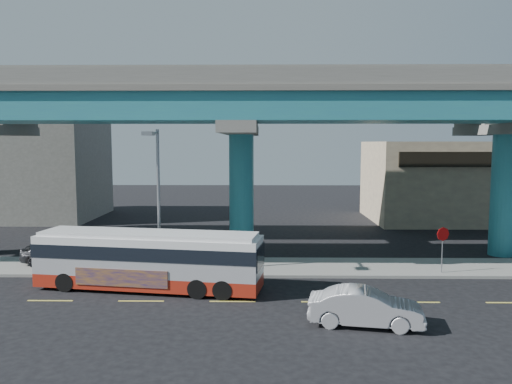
{
  "coord_description": "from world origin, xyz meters",
  "views": [
    {
      "loc": [
        1.32,
        -21.42,
        6.89
      ],
      "look_at": [
        0.97,
        4.0,
        4.38
      ],
      "focal_mm": 35.0,
      "sensor_mm": 36.0,
      "label": 1
    }
  ],
  "objects_px": {
    "stop_sign": "(443,240)",
    "sedan": "(365,307)",
    "transit_bus": "(149,258)",
    "street_lamp": "(156,181)",
    "parked_car": "(57,253)"
  },
  "relations": [
    {
      "from": "stop_sign",
      "to": "street_lamp",
      "type": "bearing_deg",
      "value": -169.61
    },
    {
      "from": "stop_sign",
      "to": "sedan",
      "type": "bearing_deg",
      "value": -119.4
    },
    {
      "from": "sedan",
      "to": "street_lamp",
      "type": "xyz_separation_m",
      "value": [
        -9.25,
        6.53,
        4.29
      ]
    },
    {
      "from": "transit_bus",
      "to": "parked_car",
      "type": "bearing_deg",
      "value": 154.99
    },
    {
      "from": "transit_bus",
      "to": "sedan",
      "type": "distance_m",
      "value": 10.34
    },
    {
      "from": "sedan",
      "to": "parked_car",
      "type": "relative_size",
      "value": 1.09
    },
    {
      "from": "transit_bus",
      "to": "sedan",
      "type": "relative_size",
      "value": 2.43
    },
    {
      "from": "street_lamp",
      "to": "stop_sign",
      "type": "xyz_separation_m",
      "value": [
        14.71,
        0.73,
        -3.14
      ]
    },
    {
      "from": "transit_bus",
      "to": "stop_sign",
      "type": "bearing_deg",
      "value": 19.17
    },
    {
      "from": "transit_bus",
      "to": "parked_car",
      "type": "height_order",
      "value": "transit_bus"
    },
    {
      "from": "sedan",
      "to": "stop_sign",
      "type": "height_order",
      "value": "stop_sign"
    },
    {
      "from": "transit_bus",
      "to": "stop_sign",
      "type": "height_order",
      "value": "transit_bus"
    },
    {
      "from": "transit_bus",
      "to": "street_lamp",
      "type": "relative_size",
      "value": 1.47
    },
    {
      "from": "transit_bus",
      "to": "parked_car",
      "type": "distance_m",
      "value": 7.31
    },
    {
      "from": "transit_bus",
      "to": "street_lamp",
      "type": "distance_m",
      "value": 4.0
    }
  ]
}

